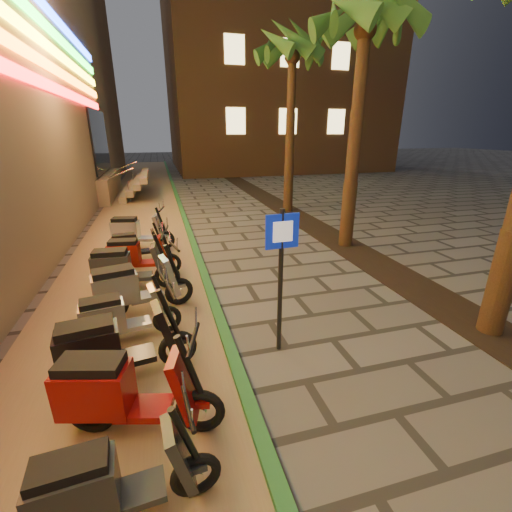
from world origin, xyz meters
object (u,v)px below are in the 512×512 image
object	(u,v)px
pedestrian_sign	(281,263)
scooter_7	(119,317)
scooter_10	(136,255)
scooter_9	(125,268)
scooter_8	(132,288)
scooter_4	(107,484)
scooter_5	(121,392)
scooter_11	(134,246)
scooter_6	(112,347)
scooter_12	(135,231)

from	to	relation	value
pedestrian_sign	scooter_7	size ratio (longest dim) A/B	1.44
scooter_10	scooter_9	bearing A→B (deg)	-92.93
scooter_8	scooter_4	bearing A→B (deg)	-102.56
scooter_5	scooter_7	distance (m)	1.92
scooter_10	scooter_5	bearing A→B (deg)	-81.48
pedestrian_sign	scooter_9	size ratio (longest dim) A/B	1.28
scooter_9	scooter_11	size ratio (longest dim) A/B	1.22
scooter_4	scooter_9	xyz separation A→B (m)	(-0.20, 4.97, 0.07)
scooter_6	scooter_9	distance (m)	3.00
scooter_8	scooter_11	bearing A→B (deg)	79.73
scooter_9	scooter_12	world-z (taller)	scooter_9
pedestrian_sign	scooter_11	bearing A→B (deg)	114.12
scooter_5	scooter_8	world-z (taller)	scooter_8
pedestrian_sign	scooter_9	xyz separation A→B (m)	(-2.48, 2.90, -0.93)
pedestrian_sign	scooter_8	world-z (taller)	pedestrian_sign
scooter_4	scooter_5	bearing A→B (deg)	83.33
scooter_8	scooter_12	distance (m)	4.07
scooter_9	pedestrian_sign	bearing A→B (deg)	-45.29
scooter_5	scooter_10	size ratio (longest dim) A/B	1.09
scooter_6	scooter_8	bearing A→B (deg)	77.02
scooter_11	scooter_12	distance (m)	1.10
scooter_8	scooter_9	world-z (taller)	scooter_8
scooter_4	scooter_8	xyz separation A→B (m)	(-0.01, 3.84, 0.08)
scooter_9	scooter_10	distance (m)	0.89
scooter_6	scooter_7	distance (m)	0.97
scooter_4	scooter_12	world-z (taller)	scooter_12
scooter_5	scooter_6	xyz separation A→B (m)	(-0.19, 0.94, -0.00)
scooter_5	scooter_12	distance (m)	6.88
scooter_8	scooter_11	world-z (taller)	scooter_8
scooter_7	scooter_9	world-z (taller)	scooter_9
pedestrian_sign	scooter_11	size ratio (longest dim) A/B	1.55
scooter_9	scooter_6	bearing A→B (deg)	-84.89
scooter_7	scooter_11	xyz separation A→B (m)	(0.03, 3.87, -0.03)
scooter_11	scooter_12	size ratio (longest dim) A/B	0.83
scooter_9	scooter_10	bearing A→B (deg)	83.59
scooter_8	scooter_11	xyz separation A→B (m)	(-0.12, 2.97, -0.11)
scooter_6	scooter_12	world-z (taller)	scooter_6
scooter_5	scooter_8	size ratio (longest dim) A/B	0.99
scooter_10	scooter_12	world-z (taller)	scooter_12
scooter_9	scooter_11	bearing A→B (deg)	91.93
scooter_11	pedestrian_sign	bearing A→B (deg)	-68.30
scooter_8	scooter_7	bearing A→B (deg)	-112.18
scooter_4	scooter_6	size ratio (longest dim) A/B	0.86
pedestrian_sign	scooter_12	xyz separation A→B (m)	(-2.42, 5.84, -0.94)
scooter_6	scooter_5	bearing A→B (deg)	-87.28
scooter_5	scooter_8	distance (m)	2.82
scooter_6	scooter_10	bearing A→B (deg)	79.82
scooter_5	scooter_11	xyz separation A→B (m)	(-0.16, 5.78, -0.11)
scooter_4	scooter_8	world-z (taller)	scooter_8
scooter_4	scooter_9	bearing A→B (deg)	87.49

